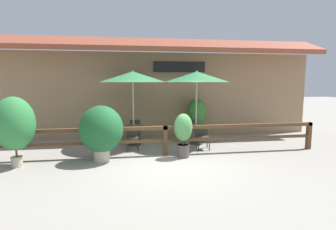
{
  "coord_description": "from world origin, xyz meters",
  "views": [
    {
      "loc": [
        -1.16,
        -7.18,
        2.37
      ],
      "look_at": [
        0.16,
        1.51,
        1.25
      ],
      "focal_mm": 28.0,
      "sensor_mm": 36.0,
      "label": 1
    }
  ],
  "objects_px": {
    "patio_umbrella_middle": "(197,77)",
    "dining_table_middle": "(196,129)",
    "patio_umbrella_near": "(133,77)",
    "chair_near_wallside": "(135,129)",
    "potted_plant_entrance_palm": "(183,132)",
    "chair_middle_streetside": "(203,135)",
    "dining_table_near": "(134,130)",
    "potted_plant_corner_fern": "(14,124)",
    "potted_plant_broad_leaf": "(101,130)",
    "potted_plant_small_flowering": "(197,116)",
    "chair_near_streetside": "(132,136)",
    "chair_middle_wallside": "(191,128)"
  },
  "relations": [
    {
      "from": "patio_umbrella_near",
      "to": "potted_plant_entrance_palm",
      "type": "xyz_separation_m",
      "value": [
        1.5,
        -1.9,
        -1.73
      ]
    },
    {
      "from": "potted_plant_entrance_palm",
      "to": "potted_plant_broad_leaf",
      "type": "distance_m",
      "value": 2.49
    },
    {
      "from": "patio_umbrella_near",
      "to": "potted_plant_entrance_palm",
      "type": "distance_m",
      "value": 2.98
    },
    {
      "from": "patio_umbrella_middle",
      "to": "potted_plant_broad_leaf",
      "type": "xyz_separation_m",
      "value": [
        -3.35,
        -1.72,
        -1.61
      ]
    },
    {
      "from": "chair_near_wallside",
      "to": "dining_table_near",
      "type": "bearing_deg",
      "value": 79.2
    },
    {
      "from": "patio_umbrella_near",
      "to": "potted_plant_corner_fern",
      "type": "distance_m",
      "value": 4.13
    },
    {
      "from": "patio_umbrella_near",
      "to": "potted_plant_small_flowering",
      "type": "xyz_separation_m",
      "value": [
        2.71,
        0.97,
        -1.62
      ]
    },
    {
      "from": "patio_umbrella_near",
      "to": "dining_table_near",
      "type": "relative_size",
      "value": 2.82
    },
    {
      "from": "patio_umbrella_near",
      "to": "potted_plant_small_flowering",
      "type": "bearing_deg",
      "value": 19.67
    },
    {
      "from": "chair_near_wallside",
      "to": "potted_plant_broad_leaf",
      "type": "bearing_deg",
      "value": 62.29
    },
    {
      "from": "chair_near_streetside",
      "to": "potted_plant_broad_leaf",
      "type": "xyz_separation_m",
      "value": [
        -0.92,
        -1.16,
        0.46
      ]
    },
    {
      "from": "chair_near_streetside",
      "to": "potted_plant_small_flowering",
      "type": "xyz_separation_m",
      "value": [
        2.77,
        1.72,
        0.44
      ]
    },
    {
      "from": "chair_middle_streetside",
      "to": "potted_plant_corner_fern",
      "type": "bearing_deg",
      "value": -162.71
    },
    {
      "from": "patio_umbrella_near",
      "to": "patio_umbrella_middle",
      "type": "distance_m",
      "value": 2.37
    },
    {
      "from": "chair_middle_streetside",
      "to": "potted_plant_entrance_palm",
      "type": "relative_size",
      "value": 0.62
    },
    {
      "from": "chair_middle_streetside",
      "to": "patio_umbrella_middle",
      "type": "bearing_deg",
      "value": 99.33
    },
    {
      "from": "patio_umbrella_middle",
      "to": "potted_plant_entrance_palm",
      "type": "height_order",
      "value": "patio_umbrella_middle"
    },
    {
      "from": "patio_umbrella_middle",
      "to": "dining_table_middle",
      "type": "relative_size",
      "value": 2.82
    },
    {
      "from": "chair_near_wallside",
      "to": "chair_near_streetside",
      "type": "bearing_deg",
      "value": 78.95
    },
    {
      "from": "dining_table_middle",
      "to": "chair_middle_streetside",
      "type": "xyz_separation_m",
      "value": [
        0.05,
        -0.77,
        -0.08
      ]
    },
    {
      "from": "chair_middle_streetside",
      "to": "potted_plant_broad_leaf",
      "type": "xyz_separation_m",
      "value": [
        -3.39,
        -0.95,
        0.46
      ]
    },
    {
      "from": "patio_umbrella_middle",
      "to": "potted_plant_entrance_palm",
      "type": "bearing_deg",
      "value": -116.73
    },
    {
      "from": "patio_umbrella_middle",
      "to": "dining_table_middle",
      "type": "distance_m",
      "value": 1.98
    },
    {
      "from": "patio_umbrella_near",
      "to": "chair_near_streetside",
      "type": "bearing_deg",
      "value": -95.02
    },
    {
      "from": "potted_plant_small_flowering",
      "to": "potted_plant_corner_fern",
      "type": "bearing_deg",
      "value": -152.82
    },
    {
      "from": "potted_plant_corner_fern",
      "to": "patio_umbrella_near",
      "type": "bearing_deg",
      "value": 32.7
    },
    {
      "from": "patio_umbrella_near",
      "to": "chair_middle_wallside",
      "type": "relative_size",
      "value": 3.23
    },
    {
      "from": "potted_plant_entrance_palm",
      "to": "potted_plant_broad_leaf",
      "type": "relative_size",
      "value": 0.83
    },
    {
      "from": "potted_plant_entrance_palm",
      "to": "potted_plant_broad_leaf",
      "type": "bearing_deg",
      "value": -179.73
    },
    {
      "from": "chair_near_streetside",
      "to": "patio_umbrella_middle",
      "type": "bearing_deg",
      "value": 12.18
    },
    {
      "from": "potted_plant_corner_fern",
      "to": "potted_plant_broad_leaf",
      "type": "relative_size",
      "value": 1.18
    },
    {
      "from": "chair_near_wallside",
      "to": "potted_plant_broad_leaf",
      "type": "height_order",
      "value": "potted_plant_broad_leaf"
    },
    {
      "from": "patio_umbrella_middle",
      "to": "dining_table_middle",
      "type": "xyz_separation_m",
      "value": [
        0.0,
        0.0,
        -1.98
      ]
    },
    {
      "from": "potted_plant_small_flowering",
      "to": "chair_near_streetside",
      "type": "bearing_deg",
      "value": -148.14
    },
    {
      "from": "patio_umbrella_middle",
      "to": "potted_plant_small_flowering",
      "type": "relative_size",
      "value": 1.69
    },
    {
      "from": "potted_plant_broad_leaf",
      "to": "potted_plant_corner_fern",
      "type": "bearing_deg",
      "value": -175.06
    },
    {
      "from": "potted_plant_entrance_palm",
      "to": "potted_plant_broad_leaf",
      "type": "height_order",
      "value": "potted_plant_broad_leaf"
    },
    {
      "from": "dining_table_near",
      "to": "potted_plant_corner_fern",
      "type": "relative_size",
      "value": 0.5
    },
    {
      "from": "potted_plant_broad_leaf",
      "to": "chair_middle_wallside",
      "type": "bearing_deg",
      "value": 36.7
    },
    {
      "from": "potted_plant_small_flowering",
      "to": "chair_middle_streetside",
      "type": "bearing_deg",
      "value": -98.89
    },
    {
      "from": "chair_near_wallside",
      "to": "dining_table_middle",
      "type": "height_order",
      "value": "chair_near_wallside"
    },
    {
      "from": "patio_umbrella_middle",
      "to": "potted_plant_broad_leaf",
      "type": "distance_m",
      "value": 4.09
    },
    {
      "from": "potted_plant_corner_fern",
      "to": "potted_plant_broad_leaf",
      "type": "height_order",
      "value": "potted_plant_corner_fern"
    },
    {
      "from": "patio_umbrella_near",
      "to": "dining_table_near",
      "type": "xyz_separation_m",
      "value": [
        -0.0,
        0.0,
        -1.98
      ]
    },
    {
      "from": "chair_middle_wallside",
      "to": "potted_plant_small_flowering",
      "type": "xyz_separation_m",
      "value": [
        0.35,
        0.39,
        0.44
      ]
    },
    {
      "from": "dining_table_near",
      "to": "patio_umbrella_middle",
      "type": "distance_m",
      "value": 3.09
    },
    {
      "from": "patio_umbrella_near",
      "to": "chair_near_wallside",
      "type": "xyz_separation_m",
      "value": [
        0.06,
        0.76,
        -2.06
      ]
    },
    {
      "from": "patio_umbrella_near",
      "to": "chair_near_wallside",
      "type": "relative_size",
      "value": 3.23
    },
    {
      "from": "patio_umbrella_middle",
      "to": "potted_plant_corner_fern",
      "type": "height_order",
      "value": "patio_umbrella_middle"
    },
    {
      "from": "potted_plant_small_flowering",
      "to": "patio_umbrella_near",
      "type": "bearing_deg",
      "value": -160.33
    }
  ]
}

